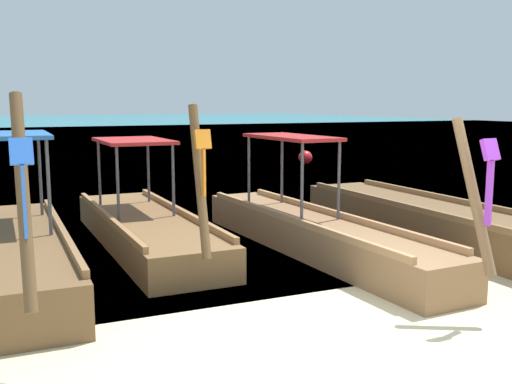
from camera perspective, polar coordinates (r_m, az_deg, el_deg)
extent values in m
plane|color=beige|center=(6.91, 12.21, -12.71)|extent=(120.00, 120.00, 0.00)
plane|color=#147A89|center=(66.76, -21.10, 5.85)|extent=(120.00, 120.00, 0.00)
cube|color=brown|center=(9.17, -21.74, -5.79)|extent=(1.34, 5.58, 0.62)
cube|color=brown|center=(9.13, -18.12, -3.36)|extent=(0.14, 5.12, 0.10)
cylinder|color=brown|center=(5.95, -21.35, -0.65)|extent=(0.13, 0.90, 1.99)
cube|color=blue|center=(5.72, -21.52, 3.63)|extent=(0.20, 0.15, 0.25)
cube|color=blue|center=(5.75, -21.26, -0.88)|extent=(0.03, 0.08, 0.67)
cylinder|color=#4C4C51|center=(8.87, -19.19, 0.38)|extent=(0.05, 0.05, 1.36)
cylinder|color=#4C4C51|center=(10.52, -19.93, 1.56)|extent=(0.05, 0.05, 1.36)
cube|color=#235BA3|center=(9.62, -22.46, 5.05)|extent=(1.11, 1.88, 0.06)
cube|color=brown|center=(10.62, -10.52, -3.70)|extent=(1.41, 5.64, 0.52)
cube|color=#996C3F|center=(10.42, -14.02, -2.31)|extent=(0.12, 5.18, 0.10)
cube|color=#996C3F|center=(10.73, -7.22, -1.81)|extent=(0.12, 5.18, 0.10)
cylinder|color=brown|center=(7.66, -5.39, 1.02)|extent=(0.12, 0.59, 1.96)
cube|color=orange|center=(7.49, -5.11, 5.04)|extent=(0.20, 0.12, 0.25)
cube|color=orange|center=(7.51, -5.02, 1.85)|extent=(0.03, 0.08, 0.59)
cylinder|color=#4C4C51|center=(10.22, -13.07, 0.78)|extent=(0.05, 0.05, 1.25)
cylinder|color=#4C4C51|center=(10.46, -7.91, 1.09)|extent=(0.05, 0.05, 1.25)
cylinder|color=#4C4C51|center=(11.87, -14.74, 1.77)|extent=(0.05, 0.05, 1.25)
cylinder|color=#4C4C51|center=(12.07, -10.25, 2.02)|extent=(0.05, 0.05, 1.25)
cube|color=#AD2323|center=(11.09, -11.64, 4.81)|extent=(1.18, 1.90, 0.06)
cube|color=olive|center=(9.99, 5.62, -4.22)|extent=(1.32, 6.38, 0.56)
cube|color=#AF7F52|center=(9.69, 3.32, -2.60)|extent=(0.36, 5.83, 0.10)
cube|color=#AF7F52|center=(10.18, 7.86, -2.11)|extent=(0.36, 5.83, 0.10)
cylinder|color=brown|center=(7.26, 20.09, -0.33)|extent=(0.16, 0.74, 1.77)
cube|color=purple|center=(7.07, 21.47, 3.79)|extent=(0.21, 0.15, 0.25)
cube|color=purple|center=(7.11, 21.38, -0.12)|extent=(0.03, 0.08, 0.73)
cylinder|color=#4C4C51|center=(9.51, 4.42, 0.83)|extent=(0.05, 0.05, 1.29)
cylinder|color=#4C4C51|center=(9.90, 7.92, 1.07)|extent=(0.05, 0.05, 1.29)
cylinder|color=#4C4C51|center=(11.16, -0.69, 2.00)|extent=(0.05, 0.05, 1.29)
cylinder|color=#4C4C51|center=(11.50, 2.49, 2.18)|extent=(0.05, 0.05, 1.29)
cube|color=#AD2323|center=(10.44, 3.39, 5.25)|extent=(0.96, 2.14, 0.06)
cube|color=brown|center=(11.25, 16.84, -2.95)|extent=(1.36, 6.81, 0.62)
cube|color=brown|center=(10.78, 14.36, -1.39)|extent=(0.08, 6.26, 0.10)
cube|color=brown|center=(11.62, 19.29, -0.90)|extent=(0.08, 6.26, 0.10)
sphere|color=red|center=(24.20, 4.74, 3.30)|extent=(0.56, 0.56, 0.56)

